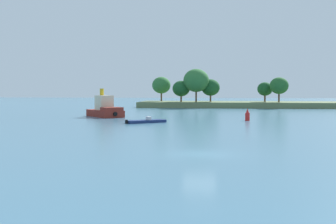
{
  "coord_description": "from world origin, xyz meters",
  "views": [
    {
      "loc": [
        1.87,
        -33.28,
        4.98
      ],
      "look_at": [
        -7.15,
        36.92,
        1.2
      ],
      "focal_mm": 47.23,
      "sensor_mm": 36.0,
      "label": 1
    }
  ],
  "objects": [
    {
      "name": "ground_plane",
      "position": [
        0.0,
        0.0,
        0.0
      ],
      "size": [
        400.0,
        400.0,
        0.0
      ],
      "primitive_type": "plane",
      "color": "teal"
    },
    {
      "name": "treeline_island",
      "position": [
        13.57,
        84.72,
        2.44
      ],
      "size": [
        78.56,
        14.77,
        10.09
      ],
      "color": "#66754C",
      "rests_on": "ground"
    },
    {
      "name": "channel_buoy_red",
      "position": [
        5.38,
        35.88,
        0.81
      ],
      "size": [
        0.7,
        0.7,
        1.9
      ],
      "color": "red",
      "rests_on": "ground"
    },
    {
      "name": "tugboat",
      "position": [
        -19.06,
        42.47,
        1.27
      ],
      "size": [
        8.33,
        9.19,
        4.97
      ],
      "color": "maroon",
      "rests_on": "ground"
    },
    {
      "name": "fishing_skiff",
      "position": [
        -9.48,
        29.7,
        0.23
      ],
      "size": [
        5.73,
        5.06,
        0.9
      ],
      "color": "navy",
      "rests_on": "ground"
    }
  ]
}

